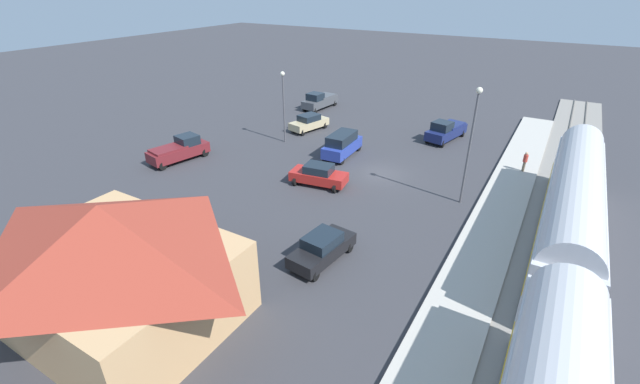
% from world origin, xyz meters
% --- Properties ---
extents(ground_plane, '(200.00, 200.00, 0.00)m').
position_xyz_m(ground_plane, '(0.00, 0.00, 0.00)').
color(ground_plane, '#38383D').
extents(railway_track, '(4.80, 70.00, 0.30)m').
position_xyz_m(railway_track, '(-14.00, 0.00, 0.09)').
color(railway_track, gray).
rests_on(railway_track, ground).
extents(platform, '(3.20, 46.00, 0.30)m').
position_xyz_m(platform, '(-10.00, 0.00, 0.15)').
color(platform, '#B7B2A8').
rests_on(platform, ground).
extents(station_building, '(11.28, 8.86, 6.23)m').
position_xyz_m(station_building, '(4.00, 22.00, 3.24)').
color(station_building, tan).
rests_on(station_building, ground).
extents(pedestrian_on_platform, '(0.36, 0.36, 1.71)m').
position_xyz_m(pedestrian_on_platform, '(-10.47, -6.07, 1.28)').
color(pedestrian_on_platform, brown).
rests_on(pedestrian_on_platform, platform).
extents(suv_blue, '(2.16, 4.98, 2.22)m').
position_xyz_m(suv_blue, '(4.68, -1.87, 1.15)').
color(suv_blue, '#283D9E').
rests_on(suv_blue, ground).
extents(pickup_maroon, '(3.02, 5.69, 2.14)m').
position_xyz_m(pickup_maroon, '(16.88, 6.59, 1.03)').
color(pickup_maroon, maroon).
rests_on(pickup_maroon, ground).
extents(pickup_charcoal, '(2.41, 5.55, 2.14)m').
position_xyz_m(pickup_charcoal, '(14.71, -14.60, 1.03)').
color(pickup_charcoal, '#47494F').
rests_on(pickup_charcoal, ground).
extents(sedan_red, '(4.73, 2.77, 1.74)m').
position_xyz_m(sedan_red, '(3.38, 4.53, 0.88)').
color(sedan_red, red).
rests_on(sedan_red, ground).
extents(pickup_navy, '(3.08, 5.70, 2.14)m').
position_xyz_m(pickup_navy, '(-2.40, -11.11, 1.03)').
color(pickup_navy, navy).
rests_on(pickup_navy, ground).
extents(sedan_tan, '(2.87, 4.81, 1.74)m').
position_xyz_m(sedan_tan, '(11.30, -6.65, 0.88)').
color(sedan_tan, '#C6B284').
rests_on(sedan_tan, ground).
extents(sedan_black, '(2.35, 4.68, 1.74)m').
position_xyz_m(sedan_black, '(-2.00, 13.13, 0.88)').
color(sedan_black, black).
rests_on(sedan_black, ground).
extents(light_pole_near_platform, '(0.44, 0.44, 8.55)m').
position_xyz_m(light_pole_near_platform, '(-7.20, 1.69, 5.31)').
color(light_pole_near_platform, '#515156').
rests_on(light_pole_near_platform, ground).
extents(light_pole_lot_center, '(0.44, 0.44, 7.04)m').
position_xyz_m(light_pole_lot_center, '(11.43, -2.26, 4.49)').
color(light_pole_lot_center, '#515156').
rests_on(light_pole_lot_center, ground).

